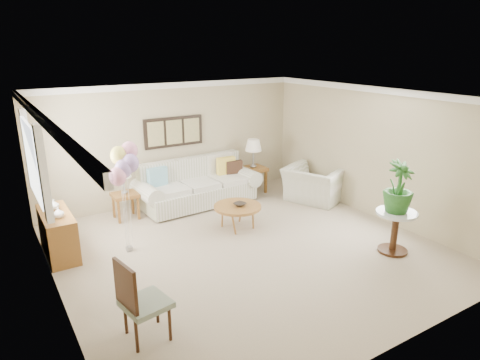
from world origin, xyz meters
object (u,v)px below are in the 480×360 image
(armchair, at_px, (314,184))
(balloon_cluster, at_px, (124,164))
(coffee_table, at_px, (238,207))
(accent_chair, at_px, (139,299))
(sofa, at_px, (197,187))

(armchair, relative_size, balloon_cluster, 0.64)
(coffee_table, distance_m, balloon_cluster, 2.34)
(coffee_table, relative_size, balloon_cluster, 0.48)
(accent_chair, bearing_deg, armchair, 27.54)
(armchair, distance_m, balloon_cluster, 4.44)
(accent_chair, relative_size, balloon_cluster, 0.55)
(armchair, height_order, accent_chair, accent_chair)
(sofa, height_order, balloon_cluster, balloon_cluster)
(balloon_cluster, bearing_deg, coffee_table, -3.87)
(coffee_table, distance_m, armchair, 2.27)
(sofa, xyz_separation_m, coffee_table, (0.07, -1.58, 0.03))
(sofa, bearing_deg, coffee_table, -87.50)
(armchair, bearing_deg, balloon_cluster, 70.51)
(armchair, xyz_separation_m, accent_chair, (-4.90, -2.56, 0.15))
(sofa, xyz_separation_m, balloon_cluster, (-1.98, -1.44, 1.15))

